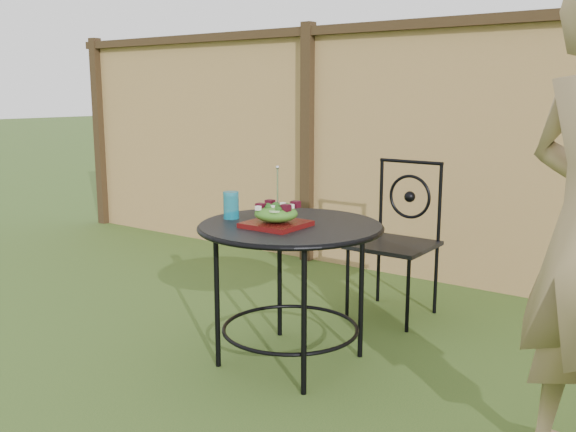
% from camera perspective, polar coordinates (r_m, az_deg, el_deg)
% --- Properties ---
extents(ground, '(60.00, 60.00, 0.00)m').
position_cam_1_polar(ground, '(2.98, -0.84, -16.28)').
color(ground, '#214115').
rests_on(ground, ground).
extents(fence, '(8.00, 0.12, 1.90)m').
position_cam_1_polar(fence, '(4.62, 15.63, 5.38)').
color(fence, tan).
rests_on(fence, ground).
extents(patio_table, '(0.92, 0.92, 0.72)m').
position_cam_1_polar(patio_table, '(3.20, 0.22, -3.13)').
color(patio_table, black).
rests_on(patio_table, ground).
extents(patio_chair, '(0.46, 0.46, 0.95)m').
position_cam_1_polar(patio_chair, '(3.99, 9.72, -1.66)').
color(patio_chair, black).
rests_on(patio_chair, ground).
extents(salad_plate, '(0.27, 0.27, 0.02)m').
position_cam_1_polar(salad_plate, '(3.10, -1.06, -0.74)').
color(salad_plate, '#3C0808').
rests_on(salad_plate, patio_table).
extents(salad, '(0.21, 0.21, 0.08)m').
position_cam_1_polar(salad, '(3.09, -1.07, 0.21)').
color(salad, '#235614').
rests_on(salad, salad_plate).
extents(fork, '(0.01, 0.01, 0.18)m').
position_cam_1_polar(fork, '(3.06, -0.93, 2.58)').
color(fork, silver).
rests_on(fork, salad).
extents(drinking_glass, '(0.08, 0.08, 0.14)m').
position_cam_1_polar(drinking_glass, '(3.30, -5.08, 0.97)').
color(drinking_glass, '#0C7390').
rests_on(drinking_glass, patio_table).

